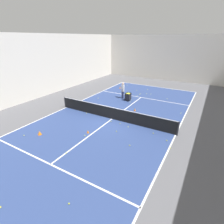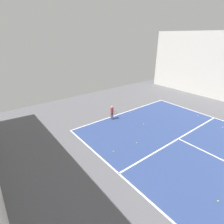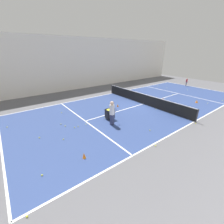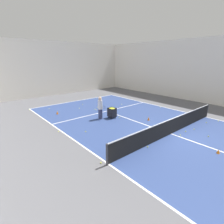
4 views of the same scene
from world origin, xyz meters
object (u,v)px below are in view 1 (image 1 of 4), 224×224
object	(u,v)px
tennis_net	(112,113)
training_cone_0	(120,87)
training_cone_1	(88,132)
coach_at_net	(123,89)
ball_cart	(128,95)

from	to	relation	value
tennis_net	training_cone_0	xyz separation A→B (m)	(-3.84, 8.74, -0.39)
training_cone_0	training_cone_1	distance (m)	12.16
tennis_net	coach_at_net	bearing A→B (deg)	107.78
tennis_net	ball_cart	bearing A→B (deg)	99.78
tennis_net	training_cone_1	bearing A→B (deg)	-96.39
ball_cart	coach_at_net	bearing A→B (deg)	153.78
tennis_net	training_cone_1	world-z (taller)	tennis_net
tennis_net	training_cone_1	xyz separation A→B (m)	(-0.32, -2.90, -0.44)
coach_at_net	training_cone_1	bearing A→B (deg)	1.74
ball_cart	training_cone_0	world-z (taller)	ball_cart
tennis_net	ball_cart	world-z (taller)	tennis_net
ball_cart	tennis_net	bearing A→B (deg)	-80.22
coach_at_net	tennis_net	bearing A→B (deg)	9.97
tennis_net	training_cone_0	bearing A→B (deg)	113.72
coach_at_net	training_cone_0	world-z (taller)	coach_at_net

